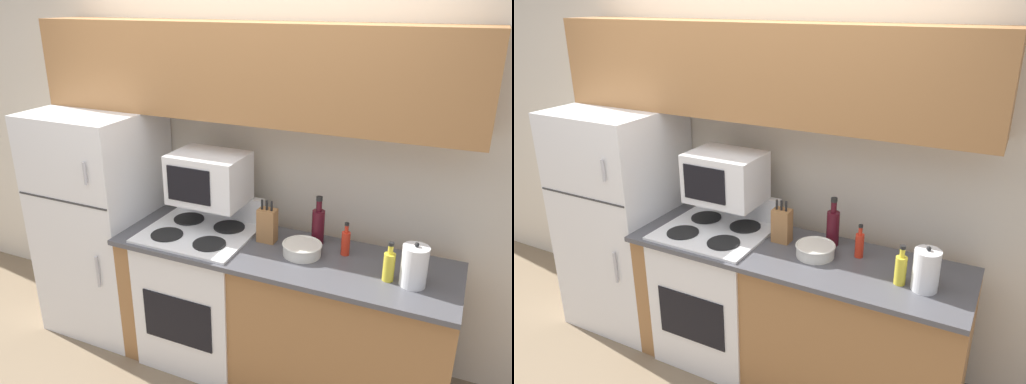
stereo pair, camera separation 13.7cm
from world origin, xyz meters
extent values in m
cube|color=beige|center=(0.00, 0.74, 1.27)|extent=(8.00, 0.05, 2.55)
cube|color=#9E6B3D|center=(0.37, 0.29, 0.44)|extent=(2.02, 0.58, 0.87)
cube|color=#4C4C51|center=(0.37, 0.27, 0.89)|extent=(2.02, 0.62, 0.03)
cube|color=white|center=(-1.01, 0.35, 0.80)|extent=(0.74, 0.71, 1.59)
cube|color=#383838|center=(-1.01, 0.00, 1.08)|extent=(0.72, 0.01, 0.01)
cylinder|color=#B7B7BC|center=(-0.77, -0.01, 1.31)|extent=(0.02, 0.02, 0.14)
cylinder|color=#B7B7BC|center=(-0.77, -0.01, 0.64)|extent=(0.02, 0.02, 0.22)
cube|color=#9E6B3D|center=(0.00, 0.55, 1.88)|extent=(2.76, 0.34, 0.56)
cube|color=white|center=(-0.18, 0.28, 0.46)|extent=(0.66, 0.58, 0.92)
cube|color=black|center=(-0.18, -0.02, 0.44)|extent=(0.48, 0.01, 0.33)
cube|color=#2D2D2D|center=(-0.18, 0.28, 0.91)|extent=(0.64, 0.56, 0.01)
cube|color=white|center=(-0.18, 0.55, 1.00)|extent=(0.64, 0.06, 0.16)
cylinder|color=black|center=(-0.33, 0.15, 0.92)|extent=(0.20, 0.20, 0.01)
cylinder|color=black|center=(-0.03, 0.15, 0.92)|extent=(0.20, 0.20, 0.01)
cylinder|color=black|center=(-0.33, 0.40, 0.92)|extent=(0.20, 0.20, 0.01)
cylinder|color=black|center=(-0.03, 0.40, 0.92)|extent=(0.20, 0.20, 0.01)
cube|color=white|center=(-0.16, 0.39, 1.24)|extent=(0.46, 0.34, 0.31)
cube|color=black|center=(-0.20, 0.22, 1.24)|extent=(0.29, 0.01, 0.22)
cube|color=#9E6B3D|center=(0.25, 0.36, 1.01)|extent=(0.11, 0.08, 0.21)
cylinder|color=black|center=(0.22, 0.35, 1.14)|extent=(0.01, 0.01, 0.06)
cylinder|color=black|center=(0.25, 0.35, 1.14)|extent=(0.01, 0.01, 0.06)
cylinder|color=black|center=(0.28, 0.35, 1.14)|extent=(0.01, 0.01, 0.06)
cylinder|color=silver|center=(0.50, 0.28, 0.93)|extent=(0.22, 0.22, 0.07)
torus|color=silver|center=(0.50, 0.28, 0.97)|extent=(0.23, 0.23, 0.01)
cylinder|color=red|center=(0.73, 0.39, 0.97)|extent=(0.05, 0.05, 0.14)
cylinder|color=red|center=(0.73, 0.39, 1.06)|extent=(0.02, 0.02, 0.04)
cylinder|color=black|center=(0.73, 0.39, 1.09)|extent=(0.02, 0.03, 0.02)
cylinder|color=gold|center=(1.00, 0.21, 0.98)|extent=(0.06, 0.06, 0.15)
cylinder|color=gold|center=(1.00, 0.21, 1.08)|extent=(0.03, 0.03, 0.05)
cylinder|color=black|center=(1.00, 0.21, 1.11)|extent=(0.03, 0.03, 0.02)
cylinder|color=#470F19|center=(0.54, 0.46, 1.01)|extent=(0.08, 0.08, 0.21)
cylinder|color=#470F19|center=(0.54, 0.46, 1.14)|extent=(0.03, 0.03, 0.07)
cylinder|color=black|center=(0.54, 0.46, 1.19)|extent=(0.04, 0.04, 0.02)
cylinder|color=white|center=(1.13, 0.22, 1.01)|extent=(0.13, 0.13, 0.22)
sphere|color=black|center=(1.13, 0.22, 1.13)|extent=(0.02, 0.02, 0.02)
camera|label=1|loc=(1.32, -2.14, 2.28)|focal=35.00mm
camera|label=2|loc=(1.44, -2.08, 2.28)|focal=35.00mm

